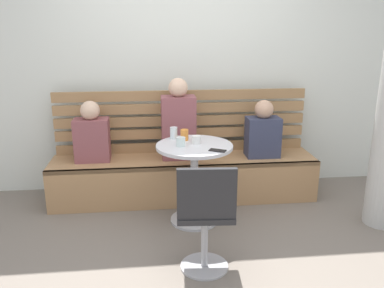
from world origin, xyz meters
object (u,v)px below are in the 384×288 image
at_px(cafe_table, 194,168).
at_px(phone_on_table, 218,150).
at_px(white_chair, 205,215).
at_px(person_child_middle, 263,132).
at_px(person_adult, 178,123).
at_px(cup_glass_short, 181,142).
at_px(cup_ceramic_white, 196,140).
at_px(cup_water_clear, 174,133).
at_px(booth_bench, 184,178).
at_px(cup_tumbler_orange, 184,135).
at_px(person_child_left, 92,135).

height_order(cafe_table, phone_on_table, phone_on_table).
height_order(white_chair, person_child_middle, person_child_middle).
distance_m(person_adult, cup_glass_short, 0.59).
bearing_deg(cup_ceramic_white, cup_glass_short, -154.45).
relative_size(white_chair, person_adult, 1.04).
bearing_deg(cafe_table, person_child_middle, 33.97).
bearing_deg(cup_water_clear, cup_glass_short, -79.58).
relative_size(booth_bench, white_chair, 3.18).
relative_size(person_adult, phone_on_table, 5.85).
bearing_deg(booth_bench, cafe_table, -85.24).
distance_m(booth_bench, cup_glass_short, 0.80).
height_order(person_child_middle, cup_water_clear, person_child_middle).
bearing_deg(cup_tumbler_orange, cup_glass_short, -104.52).
height_order(booth_bench, white_chair, white_chair).
relative_size(white_chair, cup_ceramic_white, 10.63).
height_order(cafe_table, person_child_middle, person_child_middle).
xyz_separation_m(booth_bench, cup_tumbler_orange, (-0.03, -0.37, 0.57)).
bearing_deg(white_chair, person_adult, 93.50).
bearing_deg(cup_ceramic_white, white_chair, -92.46).
bearing_deg(person_child_left, booth_bench, -2.26).
bearing_deg(cup_water_clear, cafe_table, -51.80).
height_order(booth_bench, person_adult, person_adult).
xyz_separation_m(person_adult, cup_ceramic_white, (0.12, -0.52, -0.04)).
bearing_deg(cafe_table, white_chair, -91.02).
xyz_separation_m(person_child_left, cup_tumbler_orange, (0.89, -0.41, 0.08)).
xyz_separation_m(cafe_table, person_child_middle, (0.77, 0.52, 0.18)).
bearing_deg(phone_on_table, cup_ceramic_white, 62.01).
bearing_deg(cup_tumbler_orange, cup_water_clear, 149.17).
height_order(booth_bench, cafe_table, cafe_table).
relative_size(booth_bench, cup_glass_short, 33.75).
height_order(booth_bench, cup_tumbler_orange, cup_tumbler_orange).
distance_m(cup_tumbler_orange, phone_on_table, 0.44).
height_order(white_chair, person_child_left, person_child_left).
bearing_deg(cafe_table, person_adult, 100.07).
height_order(person_child_left, cup_tumbler_orange, person_child_left).
height_order(cafe_table, cup_tumbler_orange, cup_tumbler_orange).
distance_m(person_adult, person_child_middle, 0.88).
bearing_deg(phone_on_table, cup_tumbler_orange, 64.16).
height_order(white_chair, cup_tumbler_orange, white_chair).
relative_size(cup_ceramic_white, cup_tumbler_orange, 0.80).
bearing_deg(cup_glass_short, cup_tumbler_orange, 75.48).
xyz_separation_m(white_chair, cup_glass_short, (-0.11, 0.78, 0.32)).
bearing_deg(cup_tumbler_orange, person_child_middle, 23.21).
distance_m(cup_ceramic_white, cup_water_clear, 0.26).
distance_m(cup_glass_short, phone_on_table, 0.34).
bearing_deg(booth_bench, person_child_left, 177.74).
bearing_deg(cup_ceramic_white, cup_water_clear, 137.04).
bearing_deg(person_child_middle, cup_water_clear, -161.97).
bearing_deg(cup_ceramic_white, cafe_table, -121.17).
distance_m(cafe_table, person_adult, 0.63).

